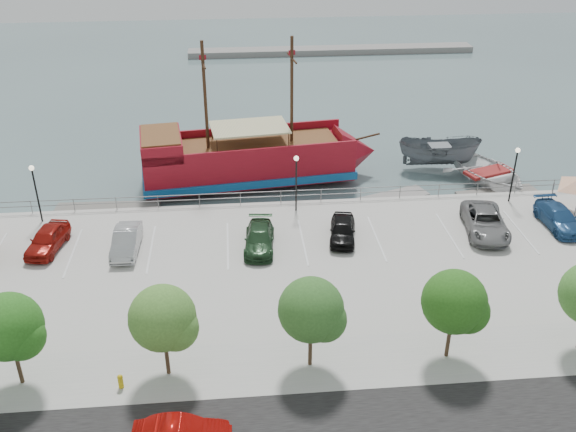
{
  "coord_description": "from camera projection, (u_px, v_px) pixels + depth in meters",
  "views": [
    {
      "loc": [
        -4.35,
        -34.49,
        21.86
      ],
      "look_at": [
        -1.0,
        2.0,
        2.0
      ],
      "focal_mm": 40.0,
      "sensor_mm": 36.0,
      "label": 1
    }
  ],
  "objects": [
    {
      "name": "sidewalk",
      "position": [
        330.0,
        363.0,
        32.2
      ],
      "size": [
        100.0,
        4.0,
        0.05
      ],
      "primitive_type": "cube",
      "color": "#A5A4A0",
      "rests_on": "land_slab"
    },
    {
      "name": "ground",
      "position": [
        306.0,
        271.0,
        41.43
      ],
      "size": [
        160.0,
        160.0,
        0.0
      ],
      "primitive_type": "plane",
      "color": "#4B6063"
    },
    {
      "name": "patrol_boat",
      "position": [
        439.0,
        155.0,
        54.82
      ],
      "size": [
        7.25,
        3.82,
        2.67
      ],
      "primitive_type": "imported",
      "rotation": [
        0.0,
        0.0,
        1.38
      ],
      "color": "#585E63",
      "rests_on": "ground"
    },
    {
      "name": "tree_b",
      "position": [
        11.0,
        329.0,
        29.37
      ],
      "size": [
        3.3,
        3.2,
        5.0
      ],
      "color": "#473321",
      "rests_on": "sidewalk"
    },
    {
      "name": "parked_car_d",
      "position": [
        259.0,
        239.0,
        41.72
      ],
      "size": [
        2.31,
        4.8,
        1.35
      ],
      "primitive_type": "imported",
      "rotation": [
        0.0,
        0.0,
        -0.09
      ],
      "color": "#1D3C20",
      "rests_on": "land_slab"
    },
    {
      "name": "fire_hydrant",
      "position": [
        120.0,
        381.0,
        30.48
      ],
      "size": [
        0.27,
        0.27,
        0.79
      ],
      "rotation": [
        0.0,
        0.0,
        0.19
      ],
      "color": "#C1A20C",
      "rests_on": "sidewalk"
    },
    {
      "name": "dock_east",
      "position": [
        498.0,
        195.0,
        50.71
      ],
      "size": [
        6.76,
        2.78,
        0.37
      ],
      "primitive_type": "cube",
      "rotation": [
        0.0,
        0.0,
        0.14
      ],
      "color": "slate",
      "rests_on": "ground"
    },
    {
      "name": "lamp_post_left",
      "position": [
        35.0,
        184.0,
        43.8
      ],
      "size": [
        0.36,
        0.36,
        4.28
      ],
      "color": "black",
      "rests_on": "land_slab"
    },
    {
      "name": "tree_e",
      "position": [
        457.0,
        304.0,
        31.06
      ],
      "size": [
        3.3,
        3.2,
        5.0
      ],
      "color": "#473321",
      "rests_on": "sidewalk"
    },
    {
      "name": "lamp_post_mid",
      "position": [
        296.0,
        173.0,
        45.25
      ],
      "size": [
        0.36,
        0.36,
        4.28
      ],
      "color": "black",
      "rests_on": "land_slab"
    },
    {
      "name": "parked_car_a",
      "position": [
        47.0,
        239.0,
        41.54
      ],
      "size": [
        2.5,
        4.61,
        1.49
      ],
      "primitive_type": "imported",
      "rotation": [
        0.0,
        0.0,
        -0.18
      ],
      "color": "maroon",
      "rests_on": "land_slab"
    },
    {
      "name": "parked_car_b",
      "position": [
        126.0,
        241.0,
        41.36
      ],
      "size": [
        1.65,
        4.45,
        1.45
      ],
      "primitive_type": "imported",
      "rotation": [
        0.0,
        0.0,
        -0.03
      ],
      "color": "#A1A2A3",
      "rests_on": "land_slab"
    },
    {
      "name": "tree_c",
      "position": [
        166.0,
        320.0,
        29.94
      ],
      "size": [
        3.3,
        3.2,
        5.0
      ],
      "color": "#473321",
      "rests_on": "sidewalk"
    },
    {
      "name": "far_shore",
      "position": [
        331.0,
        50.0,
        90.2
      ],
      "size": [
        40.0,
        3.0,
        0.8
      ],
      "primitive_type": "cube",
      "color": "gray",
      "rests_on": "ground"
    },
    {
      "name": "parked_car_e",
      "position": [
        343.0,
        230.0,
        42.71
      ],
      "size": [
        2.4,
        4.39,
        1.42
      ],
      "primitive_type": "imported",
      "rotation": [
        0.0,
        0.0,
        -0.18
      ],
      "color": "black",
      "rests_on": "land_slab"
    },
    {
      "name": "seawall_railing",
      "position": [
        294.0,
        196.0,
        47.54
      ],
      "size": [
        50.0,
        0.06,
        1.0
      ],
      "color": "slate",
      "rests_on": "land_slab"
    },
    {
      "name": "lamp_post_right",
      "position": [
        515.0,
        165.0,
        46.53
      ],
      "size": [
        0.36,
        0.36,
        4.28
      ],
      "color": "black",
      "rests_on": "land_slab"
    },
    {
      "name": "speedboat",
      "position": [
        488.0,
        175.0,
        52.49
      ],
      "size": [
        7.69,
        9.02,
        1.58
      ],
      "primitive_type": "imported",
      "rotation": [
        0.0,
        0.0,
        0.34
      ],
      "color": "silver",
      "rests_on": "ground"
    },
    {
      "name": "parked_car_h",
      "position": [
        559.0,
        218.0,
        44.2
      ],
      "size": [
        2.11,
        4.87,
        1.4
      ],
      "primitive_type": "imported",
      "rotation": [
        0.0,
        0.0,
        0.03
      ],
      "color": "navy",
      "rests_on": "land_slab"
    },
    {
      "name": "dock_west",
      "position": [
        107.0,
        211.0,
        48.26
      ],
      "size": [
        7.81,
        2.51,
        0.44
      ],
      "primitive_type": "cube",
      "rotation": [
        0.0,
        0.0,
        -0.04
      ],
      "color": "slate",
      "rests_on": "ground"
    },
    {
      "name": "parked_car_g",
      "position": [
        485.0,
        222.0,
        43.47
      ],
      "size": [
        3.46,
        5.98,
        1.57
      ],
      "primitive_type": "imported",
      "rotation": [
        0.0,
        0.0,
        -0.16
      ],
      "color": "slate",
      "rests_on": "land_slab"
    },
    {
      "name": "pirate_ship",
      "position": [
        265.0,
        159.0,
        52.25
      ],
      "size": [
        19.86,
        7.58,
        12.38
      ],
      "rotation": [
        0.0,
        0.0,
        0.12
      ],
      "color": "maroon",
      "rests_on": "ground"
    },
    {
      "name": "dock_mid",
      "position": [
        388.0,
        199.0,
        50.01
      ],
      "size": [
        6.8,
        4.02,
        0.37
      ],
      "primitive_type": "cube",
      "rotation": [
        0.0,
        0.0,
        0.35
      ],
      "color": "gray",
      "rests_on": "ground"
    },
    {
      "name": "tree_d",
      "position": [
        314.0,
        312.0,
        30.5
      ],
      "size": [
        3.3,
        3.2,
        5.0
      ],
      "color": "#473321",
      "rests_on": "sidewalk"
    }
  ]
}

